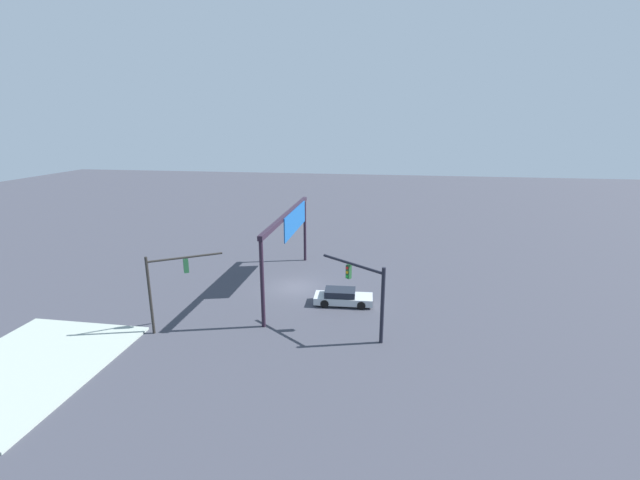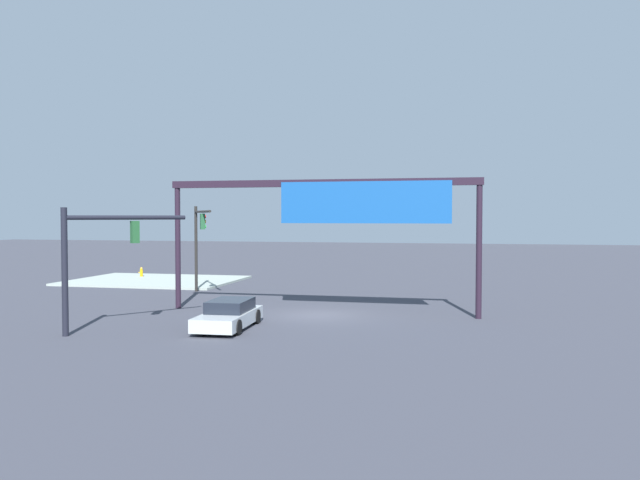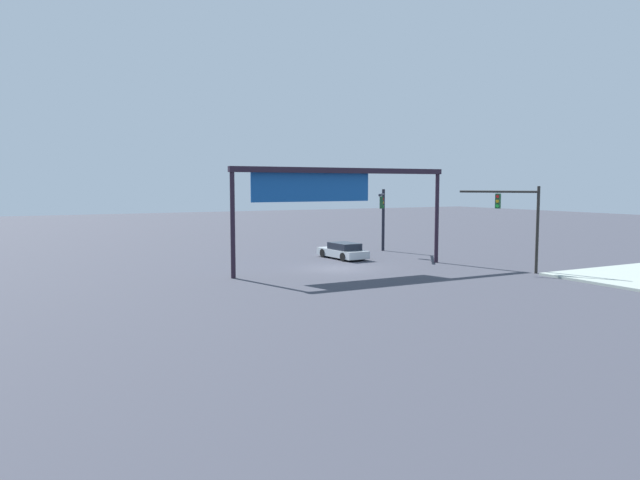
# 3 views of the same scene
# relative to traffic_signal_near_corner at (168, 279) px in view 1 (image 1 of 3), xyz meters

# --- Properties ---
(ground_plane) EXTENTS (168.55, 168.55, 0.00)m
(ground_plane) POSITION_rel_traffic_signal_near_corner_xyz_m (-9.07, 6.64, -3.73)
(ground_plane) COLOR #383A44
(sidewalk_corner) EXTENTS (11.82, 8.82, 0.15)m
(sidewalk_corner) POSITION_rel_traffic_signal_near_corner_xyz_m (6.11, -6.06, -3.66)
(sidewalk_corner) COLOR #94A199
(sidewalk_corner) RESTS_ON ground
(traffic_signal_near_corner) EXTENTS (2.84, 4.24, 5.43)m
(traffic_signal_near_corner) POSITION_rel_traffic_signal_near_corner_xyz_m (0.00, 0.00, 0.00)
(traffic_signal_near_corner) COLOR black
(traffic_signal_near_corner) RESTS_ON ground
(traffic_signal_opposite_side) EXTENTS (3.41, 4.40, 5.15)m
(traffic_signal_opposite_side) POSITION_rel_traffic_signal_near_corner_xyz_m (-1.24, 13.25, -0.25)
(traffic_signal_opposite_side) COLOR black
(traffic_signal_opposite_side) RESTS_ON ground
(overhead_sign_gantry) EXTENTS (15.60, 0.43, 6.60)m
(overhead_sign_gantry) POSITION_rel_traffic_signal_near_corner_xyz_m (-9.77, 6.16, 1.62)
(overhead_sign_gantry) COLOR black
(overhead_sign_gantry) RESTS_ON ground
(sedan_car_approaching) EXTENTS (2.07, 4.63, 1.21)m
(sedan_car_approaching) POSITION_rel_traffic_signal_near_corner_xyz_m (-6.20, 11.11, -3.16)
(sedan_car_approaching) COLOR #AFB7BB
(sedan_car_approaching) RESTS_ON ground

